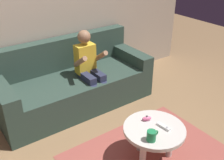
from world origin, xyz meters
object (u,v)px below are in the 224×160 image
Objects in this scene: nunchuk_pink at (147,118)px; couch at (73,83)px; game_remote_white_near_edge at (164,127)px; person_seated_on_couch at (89,66)px; coffee_table at (153,133)px; coffee_mug at (152,136)px.

couch is at bearing 95.95° from nunchuk_pink.
game_remote_white_near_edge is at bearing -82.80° from couch.
person_seated_on_couch is 1.72× the size of coffee_table.
person_seated_on_couch is at bearing -51.22° from couch.
game_remote_white_near_edge is (0.07, -0.05, 0.08)m from coffee_table.
couch is 1.42m from game_remote_white_near_edge.
person_seated_on_couch is 1.20m from coffee_table.
coffee_mug is at bearing -163.86° from game_remote_white_near_edge.
couch is at bearing 88.87° from coffee_mug.
nunchuk_pink is (0.02, 0.12, 0.09)m from coffee_table.
coffee_table is at bearing 38.99° from coffee_mug.
person_seated_on_couch reaches higher than coffee_table.
couch is at bearing 128.78° from person_seated_on_couch.
person_seated_on_couch is at bearing 89.18° from nunchuk_pink.
coffee_table is 5.69× the size of nunchuk_pink.
couch reaches higher than game_remote_white_near_edge.
game_remote_white_near_edge is (0.03, -1.23, -0.15)m from person_seated_on_couch.
coffee_mug is (-0.16, -0.23, 0.03)m from nunchuk_pink.
game_remote_white_near_edge is at bearing -88.42° from person_seated_on_couch.
nunchuk_pink is at bearing 55.75° from coffee_mug.
person_seated_on_couch is (0.14, -0.18, 0.27)m from couch.
coffee_mug reaches higher than game_remote_white_near_edge.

